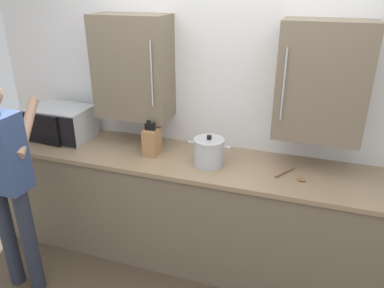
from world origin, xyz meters
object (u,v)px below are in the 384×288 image
at_px(microwave_oven, 59,123).
at_px(stock_pot, 209,152).
at_px(person_figure, 4,173).
at_px(wooden_spoon, 293,176).
at_px(knife_block, 152,141).

height_order(microwave_oven, stock_pot, microwave_oven).
height_order(microwave_oven, person_figure, person_figure).
xyz_separation_m(microwave_oven, person_figure, (0.12, -0.79, -0.08)).
relative_size(microwave_oven, person_figure, 0.31).
xyz_separation_m(microwave_oven, stock_pot, (1.40, -0.08, -0.04)).
bearing_deg(person_figure, microwave_oven, 98.73).
bearing_deg(microwave_oven, wooden_spoon, -2.48).
height_order(wooden_spoon, stock_pot, stock_pot).
height_order(knife_block, person_figure, person_figure).
bearing_deg(person_figure, knife_block, 42.47).
relative_size(knife_block, stock_pot, 0.90).
bearing_deg(wooden_spoon, stock_pot, 179.54).
relative_size(microwave_oven, wooden_spoon, 2.33).
distance_m(microwave_oven, wooden_spoon, 2.04).
distance_m(microwave_oven, knife_block, 0.92).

